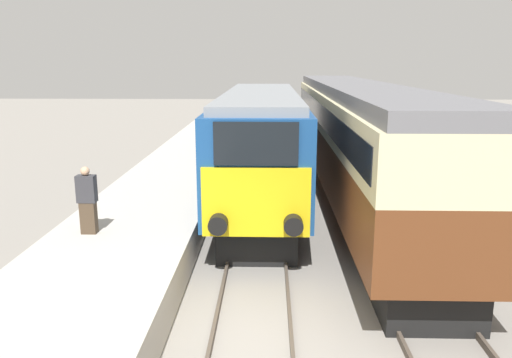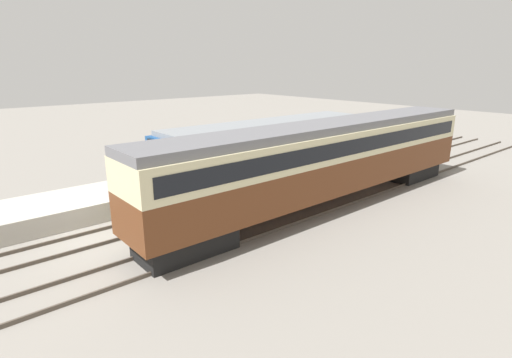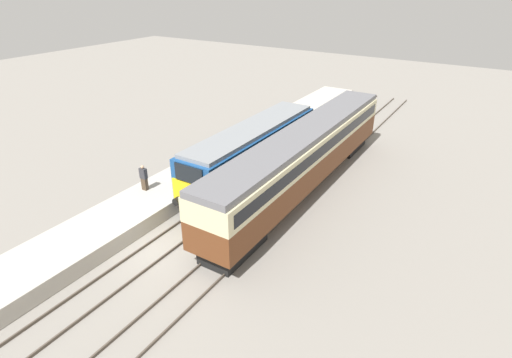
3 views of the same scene
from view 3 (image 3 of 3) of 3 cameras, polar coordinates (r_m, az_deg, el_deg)
ground_plane at (r=21.51m, az=-13.76°, el=-9.70°), size 120.00×120.00×0.00m
platform_left at (r=28.23m, az=-7.31°, el=1.31°), size 3.50×50.00×0.90m
rails_near_track at (r=24.51m, az=-5.60°, el=-3.84°), size 1.51×60.00×0.14m
rails_far_track at (r=22.87m, az=1.24°, el=-6.17°), size 1.50×60.00×0.14m
locomotive at (r=26.54m, az=-0.46°, el=3.92°), size 2.70×13.13×3.94m
passenger_carriage at (r=25.59m, az=7.01°, el=3.68°), size 2.75×20.44×4.18m
person_on_platform at (r=25.04m, az=-15.73°, el=0.18°), size 0.44×0.26×1.64m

